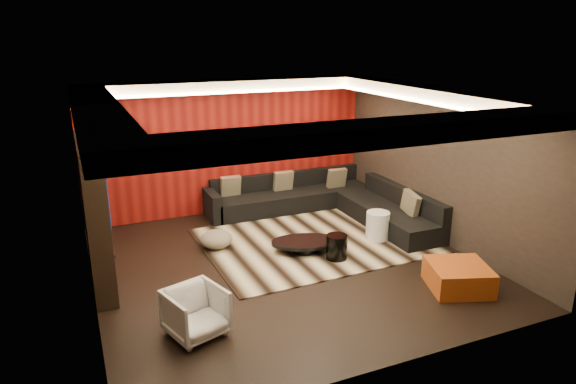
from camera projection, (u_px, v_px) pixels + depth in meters
name	position (u px, v px, depth m)	size (l,w,h in m)	color
floor	(286.00, 264.00, 8.55)	(6.00, 6.00, 0.02)	black
ceiling	(286.00, 94.00, 7.72)	(6.00, 6.00, 0.02)	silver
wall_back	(229.00, 147.00, 10.77)	(6.00, 0.02, 2.80)	black
wall_left	(83.00, 208.00, 6.99)	(0.02, 6.00, 2.80)	black
wall_right	(438.00, 165.00, 9.28)	(0.02, 6.00, 2.80)	black
red_feature_wall	(230.00, 147.00, 10.74)	(5.98, 0.05, 2.78)	#6B0C0A
soffit_back	(232.00, 86.00, 10.12)	(6.00, 0.60, 0.22)	silver
soffit_front	(386.00, 132.00, 5.39)	(6.00, 0.60, 0.22)	silver
soffit_left	(97.00, 112.00, 6.73)	(0.60, 4.80, 0.22)	silver
soffit_right	(430.00, 94.00, 8.78)	(0.60, 4.80, 0.22)	silver
cove_back	(237.00, 92.00, 9.85)	(4.80, 0.08, 0.04)	#FFD899
cove_front	(369.00, 135.00, 5.71)	(4.80, 0.08, 0.04)	#FFD899
cove_left	(124.00, 117.00, 6.88)	(0.08, 4.80, 0.04)	#FFD899
cove_right	(414.00, 100.00, 8.67)	(0.08, 4.80, 0.04)	#FFD899
tv_surround	(95.00, 214.00, 7.67)	(0.30, 2.00, 2.20)	black
tv_screen	(104.00, 190.00, 7.63)	(0.04, 1.30, 0.80)	black
tv_shelf	(109.00, 237.00, 7.85)	(0.04, 1.60, 0.04)	black
rug	(314.00, 241.00, 9.48)	(4.00, 3.00, 0.02)	#C4B58F
coffee_table	(305.00, 246.00, 8.99)	(1.18, 1.18, 0.20)	black
drum_stool	(337.00, 247.00, 8.66)	(0.36, 0.36, 0.42)	black
striped_pouf	(216.00, 239.00, 9.11)	(0.57, 0.57, 0.31)	beige
white_side_table	(378.00, 226.00, 9.49)	(0.43, 0.43, 0.54)	silver
orange_ottoman	(458.00, 277.00, 7.69)	(0.85, 0.85, 0.38)	#A94515
armchair	(196.00, 313.00, 6.46)	(0.67, 0.69, 0.63)	silver
sectional_sofa	(327.00, 203.00, 10.77)	(3.65, 3.50, 0.75)	black
throw_pillows	(313.00, 186.00, 10.70)	(3.05, 2.79, 0.50)	#C1B68E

